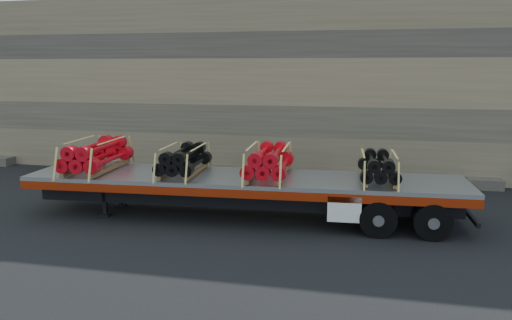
{
  "coord_description": "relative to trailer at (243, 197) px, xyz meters",
  "views": [
    {
      "loc": [
        2.82,
        -13.97,
        4.3
      ],
      "look_at": [
        -0.39,
        0.35,
        1.54
      ],
      "focal_mm": 35.0,
      "sensor_mm": 36.0,
      "label": 1
    }
  ],
  "objects": [
    {
      "name": "rock_wall",
      "position": [
        0.56,
        7.05,
        2.88
      ],
      "size": [
        44.0,
        3.0,
        7.0
      ],
      "primitive_type": "cube",
      "color": "#7A6B54",
      "rests_on": "ground"
    },
    {
      "name": "bundle_rear",
      "position": [
        3.73,
        0.19,
        0.98
      ],
      "size": [
        1.12,
        2.08,
        0.72
      ],
      "primitive_type": null,
      "rotation": [
        0.0,
        0.0,
        0.05
      ],
      "color": "black",
      "rests_on": "trailer"
    },
    {
      "name": "bundle_front",
      "position": [
        -4.43,
        -0.23,
        1.06
      ],
      "size": [
        1.38,
        2.56,
        0.89
      ],
      "primitive_type": null,
      "rotation": [
        0.0,
        0.0,
        0.05
      ],
      "color": "red",
      "rests_on": "trailer"
    },
    {
      "name": "trailer",
      "position": [
        0.0,
        0.0,
        0.0
      ],
      "size": [
        12.46,
        3.02,
        1.24
      ],
      "primitive_type": null,
      "rotation": [
        0.0,
        0.0,
        0.05
      ],
      "color": "#9EA0A5",
      "rests_on": "ground"
    },
    {
      "name": "ground",
      "position": [
        0.56,
        0.55,
        -0.62
      ],
      "size": [
        120.0,
        120.0,
        0.0
      ],
      "primitive_type": "plane",
      "color": "black",
      "rests_on": "ground"
    },
    {
      "name": "bundle_midrear",
      "position": [
        0.74,
        0.04,
        1.04
      ],
      "size": [
        1.3,
        2.42,
        0.84
      ],
      "primitive_type": null,
      "rotation": [
        0.0,
        0.0,
        0.05
      ],
      "color": "red",
      "rests_on": "trailer"
    },
    {
      "name": "bundle_midfront",
      "position": [
        -1.73,
        -0.09,
        1.0
      ],
      "size": [
        1.2,
        2.23,
        0.77
      ],
      "primitive_type": null,
      "rotation": [
        0.0,
        0.0,
        0.05
      ],
      "color": "black",
      "rests_on": "trailer"
    }
  ]
}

